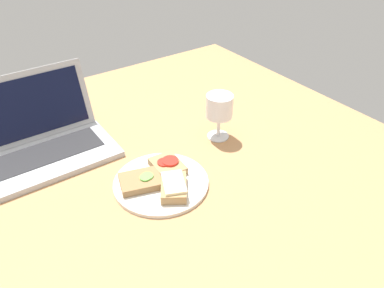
# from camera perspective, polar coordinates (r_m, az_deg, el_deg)

# --- Properties ---
(wooden_table) EXTENTS (1.40, 1.40, 0.03)m
(wooden_table) POSITION_cam_1_polar(r_m,az_deg,el_deg) (1.03, -3.26, -4.72)
(wooden_table) COLOR #B27F51
(wooden_table) RESTS_ON ground
(plate) EXTENTS (0.25, 0.25, 0.01)m
(plate) POSITION_cam_1_polar(r_m,az_deg,el_deg) (0.98, -4.74, -5.89)
(plate) COLOR silver
(plate) RESTS_ON wooden_table
(sandwich_with_cheese) EXTENTS (0.11, 0.12, 0.03)m
(sandwich_with_cheese) POSITION_cam_1_polar(r_m,az_deg,el_deg) (0.94, -2.79, -6.49)
(sandwich_with_cheese) COLOR #A88456
(sandwich_with_cheese) RESTS_ON plate
(sandwich_with_tomato) EXTENTS (0.08, 0.10, 0.03)m
(sandwich_with_tomato) POSITION_cam_1_polar(r_m,az_deg,el_deg) (1.01, -3.72, -3.31)
(sandwich_with_tomato) COLOR #A88456
(sandwich_with_tomato) RESTS_ON plate
(sandwich_with_cucumber) EXTENTS (0.12, 0.11, 0.02)m
(sandwich_with_cucumber) POSITION_cam_1_polar(r_m,az_deg,el_deg) (0.97, -7.79, -5.61)
(sandwich_with_cucumber) COLOR #937047
(sandwich_with_cucumber) RESTS_ON plate
(wine_glass) EXTENTS (0.08, 0.08, 0.14)m
(wine_glass) POSITION_cam_1_polar(r_m,az_deg,el_deg) (1.11, 4.19, 5.51)
(wine_glass) COLOR white
(wine_glass) RESTS_ON wooden_table
(laptop) EXTENTS (0.36, 0.26, 0.21)m
(laptop) POSITION_cam_1_polar(r_m,az_deg,el_deg) (1.14, -21.69, 0.56)
(laptop) COLOR #ADAFB5
(laptop) RESTS_ON wooden_table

